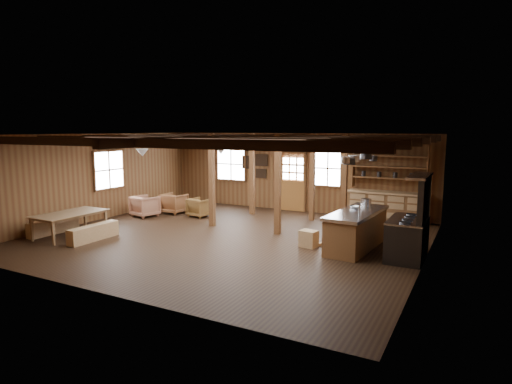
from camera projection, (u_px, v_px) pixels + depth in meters
room at (228, 187)px, 11.50m from camera, size 10.04×9.04×2.84m
ceiling_joists at (231, 139)px, 11.46m from camera, size 9.80×8.82×0.18m
timber_posts at (278, 180)px, 13.08m from camera, size 3.95×2.35×2.80m
back_door at (293, 187)px, 15.46m from camera, size 1.02×0.08×2.15m
window_back_left at (231, 164)px, 16.57m from camera, size 1.32×0.06×1.32m
window_back_right at (328, 168)px, 14.77m from camera, size 1.02×0.06×1.32m
window_left at (109, 170)px, 14.20m from camera, size 0.14×1.24×1.32m
notice_boards at (256, 164)px, 16.05m from camera, size 1.08×0.03×0.90m
back_counter at (387, 203)px, 13.72m from camera, size 2.55×0.60×2.45m
pendant_lamps at (183, 152)px, 13.29m from camera, size 1.86×2.36×0.66m
pot_rack at (359, 157)px, 10.04m from camera, size 0.42×3.00×0.46m
kitchen_island at (356, 229)px, 10.60m from camera, size 1.07×2.56×1.20m
step_stool at (309, 239)px, 10.74m from camera, size 0.53×0.41×0.42m
commercial_range at (410, 232)px, 9.72m from camera, size 0.81×1.57×1.94m
dining_table at (71, 225)px, 11.77m from camera, size 1.08×1.90×0.66m
bench_wall at (54, 226)px, 12.13m from camera, size 0.28×1.52×0.42m
bench_aisle at (94, 233)px, 11.39m from camera, size 0.28×1.51×0.42m
armchair_a at (174, 203)px, 15.06m from camera, size 0.77×0.79×0.70m
armchair_b at (200, 207)px, 14.48m from camera, size 0.77×0.79×0.63m
armchair_c at (145, 206)px, 14.49m from camera, size 0.90×0.92×0.71m
counter_pot at (366, 202)px, 11.37m from camera, size 0.28×0.28×0.17m
bowl at (355, 207)px, 10.91m from camera, size 0.25×0.25×0.06m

